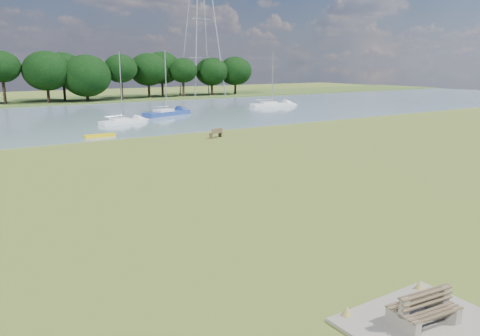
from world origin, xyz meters
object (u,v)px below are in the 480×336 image
riverbank_bench (216,133)px  sailboat_3 (272,104)px  sailboat_0 (166,112)px  sailboat_5 (122,120)px  kayak (100,136)px  bench_pair (424,309)px

riverbank_bench → sailboat_3: bearing=27.4°
sailboat_3 → riverbank_bench: bearing=-125.9°
sailboat_0 → sailboat_5: size_ratio=1.05×
riverbank_bench → kayak: bearing=130.0°
bench_pair → sailboat_0: 54.45m
bench_pair → riverbank_bench: 33.94m
riverbank_bench → sailboat_0: bearing=62.5°
riverbank_bench → sailboat_3: size_ratio=0.17×
riverbank_bench → bench_pair: bearing=-127.1°
riverbank_bench → sailboat_0: 20.69m
bench_pair → sailboat_3: bearing=63.0°
sailboat_0 → sailboat_5: (-7.98, -5.18, -0.11)m
sailboat_3 → sailboat_5: bearing=-154.0°
sailboat_5 → riverbank_bench: bearing=-88.3°
kayak → sailboat_3: (33.37, 17.04, 0.34)m
sailboat_3 → kayak: bearing=-143.0°
bench_pair → sailboat_0: (15.68, 52.14, 0.07)m
riverbank_bench → sailboat_5: 15.69m
bench_pair → riverbank_bench: bearing=75.7°
sailboat_0 → sailboat_5: sailboat_0 is taller
kayak → sailboat_5: 10.43m
sailboat_0 → sailboat_5: 9.51m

